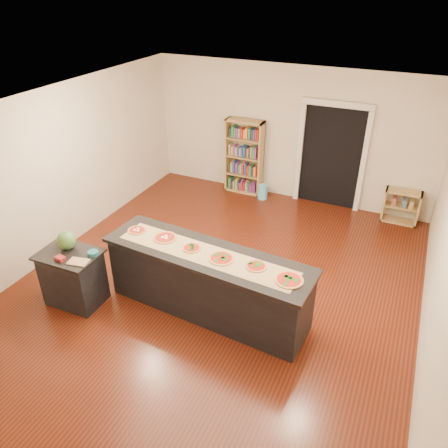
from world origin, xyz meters
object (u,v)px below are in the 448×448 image
at_px(kitchen_island, 207,282).
at_px(bookshelf, 244,157).
at_px(waste_bin, 263,192).
at_px(watermelon, 66,240).
at_px(side_counter, 73,277).
at_px(low_shelf, 401,206).

distance_m(kitchen_island, bookshelf, 4.08).
xyz_separation_m(bookshelf, waste_bin, (0.52, -0.17, -0.67)).
bearing_deg(waste_bin, watermelon, -108.73).
relative_size(side_counter, low_shelf, 1.29).
bearing_deg(watermelon, kitchen_island, 15.10).
bearing_deg(watermelon, bookshelf, 78.20).
xyz_separation_m(side_counter, bookshelf, (0.84, 4.57, 0.39)).
distance_m(bookshelf, watermelon, 4.56).
bearing_deg(low_shelf, side_counter, -132.47).
bearing_deg(low_shelf, watermelon, -133.78).
distance_m(bookshelf, waste_bin, 0.86).
bearing_deg(low_shelf, kitchen_island, -120.25).
distance_m(kitchen_island, side_counter, 2.00).
height_order(kitchen_island, waste_bin, kitchen_island).
distance_m(side_counter, low_shelf, 6.20).
height_order(side_counter, waste_bin, side_counter).
bearing_deg(side_counter, kitchen_island, 17.21).
relative_size(bookshelf, low_shelf, 2.43).
bearing_deg(side_counter, bookshelf, 78.10).
bearing_deg(bookshelf, kitchen_island, -74.97).
bearing_deg(watermelon, waste_bin, 71.27).
xyz_separation_m(kitchen_island, watermelon, (-1.99, -0.54, 0.49)).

